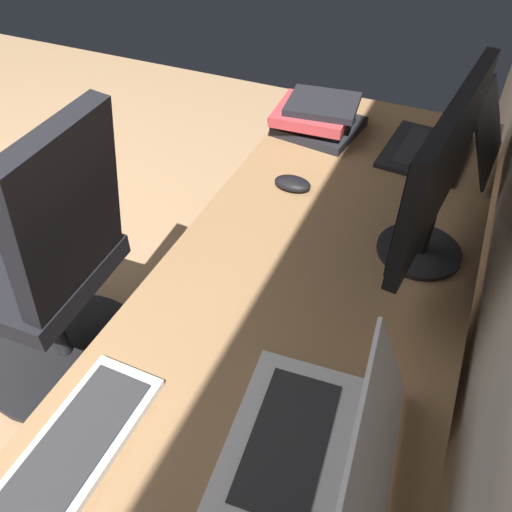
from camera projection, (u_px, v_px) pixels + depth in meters
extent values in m
cube|color=#936D47|center=(278.00, 347.00, 1.05)|extent=(2.27, 0.69, 0.03)
cylinder|color=silver|center=(309.00, 184.00, 2.10)|extent=(0.05, 0.05, 0.70)
cylinder|color=silver|center=(453.00, 220.00, 1.93)|extent=(0.05, 0.05, 0.70)
cube|color=#936D47|center=(307.00, 387.00, 1.40)|extent=(0.40, 0.50, 0.69)
cube|color=silver|center=(224.00, 356.00, 1.47)|extent=(0.37, 0.01, 0.61)
cylinder|color=black|center=(419.00, 250.00, 1.23)|extent=(0.20, 0.20, 0.01)
cylinder|color=black|center=(424.00, 233.00, 1.19)|extent=(0.04, 0.04, 0.10)
cube|color=black|center=(445.00, 161.00, 1.06)|extent=(0.54, 0.09, 0.29)
cube|color=black|center=(436.00, 160.00, 1.06)|extent=(0.50, 0.06, 0.25)
cube|color=black|center=(425.00, 152.00, 1.55)|extent=(0.31, 0.25, 0.01)
cube|color=#262628|center=(426.00, 149.00, 1.55)|extent=(0.25, 0.17, 0.00)
cube|color=black|center=(489.00, 131.00, 1.43)|extent=(0.30, 0.11, 0.21)
cube|color=black|center=(489.00, 131.00, 1.43)|extent=(0.27, 0.09, 0.17)
cube|color=silver|center=(288.00, 442.00, 0.87)|extent=(0.34, 0.23, 0.01)
cube|color=#262628|center=(289.00, 440.00, 0.87)|extent=(0.27, 0.15, 0.00)
cube|color=silver|center=(377.00, 439.00, 0.77)|extent=(0.33, 0.10, 0.18)
cube|color=#19234C|center=(377.00, 439.00, 0.77)|extent=(0.30, 0.09, 0.15)
cube|color=silver|center=(60.00, 469.00, 0.84)|extent=(0.42, 0.14, 0.02)
cube|color=#2D2D30|center=(58.00, 466.00, 0.83)|extent=(0.38, 0.11, 0.00)
ellipsoid|color=black|center=(293.00, 183.00, 1.42)|extent=(0.06, 0.10, 0.03)
cube|color=black|center=(319.00, 126.00, 1.65)|extent=(0.26, 0.27, 0.03)
cube|color=black|center=(312.00, 120.00, 1.63)|extent=(0.18, 0.26, 0.02)
cube|color=#B2383D|center=(313.00, 113.00, 1.61)|extent=(0.23, 0.24, 0.03)
cube|color=black|center=(323.00, 104.00, 1.60)|extent=(0.22, 0.24, 0.02)
cube|color=black|center=(32.00, 271.00, 1.57)|extent=(0.46, 0.44, 0.07)
cube|color=black|center=(65.00, 213.00, 1.32)|extent=(0.40, 0.15, 0.50)
cylinder|color=black|center=(51.00, 317.00, 1.72)|extent=(0.05, 0.05, 0.37)
cylinder|color=black|center=(66.00, 353.00, 1.86)|extent=(0.56, 0.56, 0.03)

